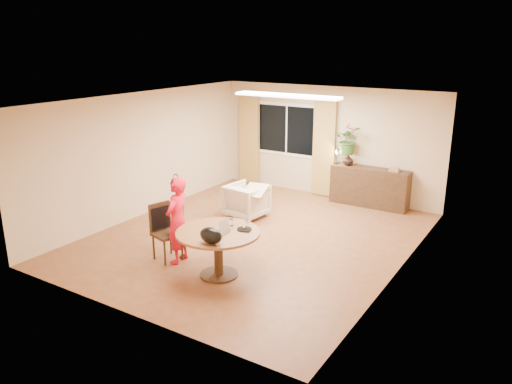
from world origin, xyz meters
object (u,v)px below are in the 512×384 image
dining_table (218,241)px  armchair (247,201)px  sideboard (369,187)px  child (177,220)px  dining_chair (167,233)px

dining_table → armchair: bearing=114.0°
armchair → sideboard: 2.85m
child → sideboard: bearing=150.1°
child → armchair: (-0.25, 2.49, -0.38)m
child → dining_table: bearing=75.4°
dining_table → dining_chair: size_ratio=1.36×
dining_table → sideboard: (0.80, 4.66, -0.15)m
armchair → sideboard: sideboard is taller
child → armchair: child is taller
armchair → dining_table: bearing=120.6°
dining_table → child: (-0.89, 0.08, 0.15)m
dining_table → armchair: size_ratio=1.69×
sideboard → child: bearing=-110.2°
dining_table → child: bearing=175.0°
armchair → sideboard: (1.93, 2.09, 0.08)m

